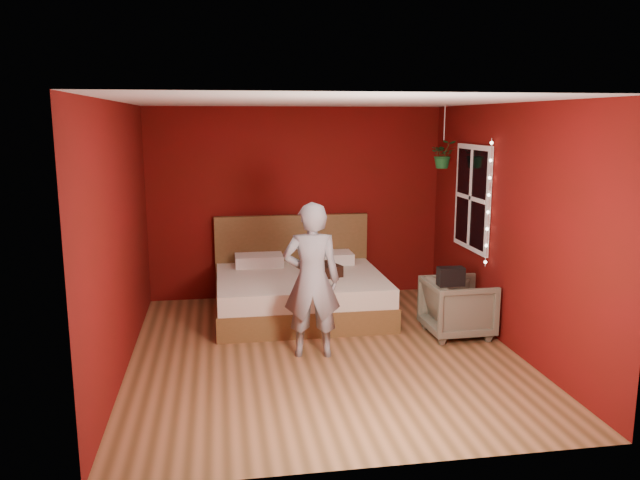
{
  "coord_description": "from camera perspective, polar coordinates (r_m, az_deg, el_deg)",
  "views": [
    {
      "loc": [
        -1.06,
        -6.17,
        2.43
      ],
      "look_at": [
        0.03,
        0.4,
        1.14
      ],
      "focal_mm": 35.0,
      "sensor_mm": 36.0,
      "label": 1
    }
  ],
  "objects": [
    {
      "name": "floor",
      "position": [
        6.71,
        0.34,
        -10.25
      ],
      "size": [
        4.5,
        4.5,
        0.0
      ],
      "primitive_type": "plane",
      "color": "#97623C",
      "rests_on": "ground"
    },
    {
      "name": "room_walls",
      "position": [
        6.3,
        0.36,
        4.14
      ],
      "size": [
        4.04,
        4.54,
        2.62
      ],
      "color": "#5D0909",
      "rests_on": "ground"
    },
    {
      "name": "window",
      "position": [
        7.74,
        13.72,
        3.77
      ],
      "size": [
        0.05,
        0.97,
        1.27
      ],
      "color": "white",
      "rests_on": "room_walls"
    },
    {
      "name": "fairy_lights",
      "position": [
        7.25,
        15.15,
        3.23
      ],
      "size": [
        0.04,
        0.04,
        1.45
      ],
      "color": "silver",
      "rests_on": "room_walls"
    },
    {
      "name": "bed",
      "position": [
        7.93,
        -1.91,
        -4.62
      ],
      "size": [
        2.09,
        1.78,
        1.15
      ],
      "color": "brown",
      "rests_on": "ground"
    },
    {
      "name": "person",
      "position": [
        6.4,
        -0.77,
        -3.69
      ],
      "size": [
        0.63,
        0.46,
        1.62
      ],
      "primitive_type": "imported",
      "rotation": [
        0.0,
        0.0,
        3.01
      ],
      "color": "gray",
      "rests_on": "ground"
    },
    {
      "name": "armchair",
      "position": [
        7.3,
        12.48,
        -6.02
      ],
      "size": [
        0.73,
        0.71,
        0.66
      ],
      "primitive_type": "imported",
      "rotation": [
        0.0,
        0.0,
        1.59
      ],
      "color": "#6A6954",
      "rests_on": "ground"
    },
    {
      "name": "handbag",
      "position": [
        6.91,
        11.87,
        -3.27
      ],
      "size": [
        0.29,
        0.15,
        0.2
      ],
      "primitive_type": "cube",
      "rotation": [
        0.0,
        0.0,
        -0.02
      ],
      "color": "black",
      "rests_on": "armchair"
    },
    {
      "name": "throw_pillow",
      "position": [
        7.72,
        0.14,
        -2.78
      ],
      "size": [
        0.51,
        0.51,
        0.14
      ],
      "primitive_type": "cube",
      "rotation": [
        0.0,
        0.0,
        0.35
      ],
      "color": "black",
      "rests_on": "bed"
    },
    {
      "name": "hanging_plant",
      "position": [
        8.01,
        11.21,
        7.7
      ],
      "size": [
        0.36,
        0.32,
        0.78
      ],
      "color": "silver",
      "rests_on": "room_walls"
    }
  ]
}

